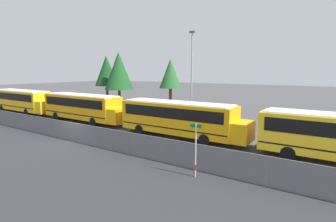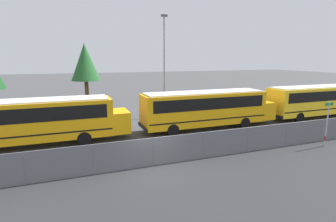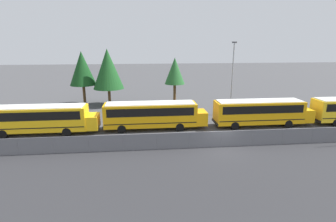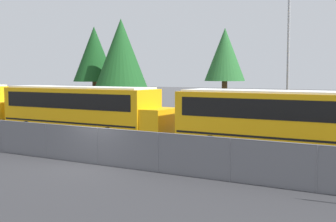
{
  "view_description": "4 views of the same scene",
  "coord_description": "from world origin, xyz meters",
  "px_view_note": "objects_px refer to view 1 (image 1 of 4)",
  "views": [
    {
      "loc": [
        18.36,
        -13.34,
        5.89
      ],
      "look_at": [
        5.12,
        6.64,
        2.18
      ],
      "focal_mm": 28.0,
      "sensor_mm": 36.0,
      "label": 1
    },
    {
      "loc": [
        -3.98,
        -13.09,
        5.87
      ],
      "look_at": [
        2.9,
        5.34,
        1.91
      ],
      "focal_mm": 28.0,
      "sensor_mm": 36.0,
      "label": 2
    },
    {
      "loc": [
        -7.58,
        -23.19,
        9.99
      ],
      "look_at": [
        -4.68,
        5.17,
        2.4
      ],
      "focal_mm": 28.0,
      "sensor_mm": 36.0,
      "label": 3
    },
    {
      "loc": [
        13.1,
        -15.72,
        4.0
      ],
      "look_at": [
        0.34,
        5.41,
        1.99
      ],
      "focal_mm": 50.0,
      "sensor_mm": 36.0,
      "label": 4
    }
  ],
  "objects_px": {
    "school_bus_1": "(83,106)",
    "school_bus_2": "(179,117)",
    "tree_2": "(170,74)",
    "tree_1": "(106,71)",
    "school_bus_0": "(23,99)",
    "tree_0": "(119,71)",
    "light_pole": "(192,75)",
    "street_sign": "(196,149)"
  },
  "relations": [
    {
      "from": "school_bus_1",
      "to": "school_bus_2",
      "type": "relative_size",
      "value": 1.0
    },
    {
      "from": "tree_2",
      "to": "school_bus_1",
      "type": "bearing_deg",
      "value": -108.68
    },
    {
      "from": "tree_1",
      "to": "school_bus_1",
      "type": "bearing_deg",
      "value": -52.58
    },
    {
      "from": "school_bus_0",
      "to": "tree_2",
      "type": "xyz_separation_m",
      "value": [
        16.57,
        12.58,
        3.53
      ]
    },
    {
      "from": "tree_0",
      "to": "light_pole",
      "type": "bearing_deg",
      "value": -22.13
    },
    {
      "from": "street_sign",
      "to": "tree_0",
      "type": "bearing_deg",
      "value": 141.45
    },
    {
      "from": "school_bus_0",
      "to": "school_bus_1",
      "type": "bearing_deg",
      "value": 1.82
    },
    {
      "from": "school_bus_0",
      "to": "street_sign",
      "type": "distance_m",
      "value": 31.47
    },
    {
      "from": "tree_2",
      "to": "tree_1",
      "type": "bearing_deg",
      "value": 173.76
    },
    {
      "from": "school_bus_2",
      "to": "tree_0",
      "type": "distance_m",
      "value": 23.58
    },
    {
      "from": "tree_0",
      "to": "school_bus_2",
      "type": "bearing_deg",
      "value": -33.22
    },
    {
      "from": "tree_0",
      "to": "tree_2",
      "type": "xyz_separation_m",
      "value": [
        10.52,
        -0.42,
        -0.42
      ]
    },
    {
      "from": "school_bus_2",
      "to": "street_sign",
      "type": "height_order",
      "value": "school_bus_2"
    },
    {
      "from": "school_bus_1",
      "to": "tree_0",
      "type": "xyz_separation_m",
      "value": [
        -6.4,
        12.61,
        3.95
      ]
    },
    {
      "from": "tree_1",
      "to": "tree_2",
      "type": "distance_m",
      "value": 14.77
    },
    {
      "from": "school_bus_2",
      "to": "light_pole",
      "type": "relative_size",
      "value": 1.2
    },
    {
      "from": "tree_0",
      "to": "tree_2",
      "type": "distance_m",
      "value": 10.53
    },
    {
      "from": "street_sign",
      "to": "tree_1",
      "type": "bearing_deg",
      "value": 144.13
    },
    {
      "from": "tree_1",
      "to": "tree_2",
      "type": "height_order",
      "value": "tree_1"
    },
    {
      "from": "tree_1",
      "to": "light_pole",
      "type": "bearing_deg",
      "value": -20.98
    },
    {
      "from": "street_sign",
      "to": "light_pole",
      "type": "relative_size",
      "value": 0.31
    },
    {
      "from": "school_bus_0",
      "to": "light_pole",
      "type": "height_order",
      "value": "light_pole"
    },
    {
      "from": "school_bus_0",
      "to": "school_bus_1",
      "type": "xyz_separation_m",
      "value": [
        12.45,
        0.39,
        0.0
      ]
    },
    {
      "from": "street_sign",
      "to": "light_pole",
      "type": "height_order",
      "value": "light_pole"
    },
    {
      "from": "street_sign",
      "to": "light_pole",
      "type": "bearing_deg",
      "value": 119.5
    },
    {
      "from": "school_bus_0",
      "to": "tree_2",
      "type": "relative_size",
      "value": 1.59
    },
    {
      "from": "street_sign",
      "to": "school_bus_2",
      "type": "bearing_deg",
      "value": 127.11
    },
    {
      "from": "school_bus_1",
      "to": "tree_2",
      "type": "bearing_deg",
      "value": 71.32
    },
    {
      "from": "school_bus_0",
      "to": "tree_1",
      "type": "height_order",
      "value": "tree_1"
    },
    {
      "from": "light_pole",
      "to": "tree_1",
      "type": "xyz_separation_m",
      "value": [
        -21.78,
        8.35,
        0.45
      ]
    },
    {
      "from": "light_pole",
      "to": "tree_2",
      "type": "xyz_separation_m",
      "value": [
        -7.1,
        6.75,
        0.03
      ]
    },
    {
      "from": "light_pole",
      "to": "tree_0",
      "type": "xyz_separation_m",
      "value": [
        -17.62,
        7.16,
        0.44
      ]
    },
    {
      "from": "school_bus_2",
      "to": "tree_0",
      "type": "xyz_separation_m",
      "value": [
        -19.44,
        12.73,
        3.95
      ]
    },
    {
      "from": "school_bus_1",
      "to": "tree_1",
      "type": "xyz_separation_m",
      "value": [
        -10.55,
        13.79,
        3.96
      ]
    },
    {
      "from": "tree_0",
      "to": "tree_1",
      "type": "relative_size",
      "value": 1.05
    },
    {
      "from": "school_bus_1",
      "to": "tree_2",
      "type": "relative_size",
      "value": 1.59
    },
    {
      "from": "light_pole",
      "to": "tree_0",
      "type": "bearing_deg",
      "value": 157.87
    },
    {
      "from": "school_bus_0",
      "to": "tree_1",
      "type": "relative_size",
      "value": 1.4
    },
    {
      "from": "school_bus_1",
      "to": "tree_2",
      "type": "distance_m",
      "value": 13.34
    },
    {
      "from": "light_pole",
      "to": "tree_0",
      "type": "height_order",
      "value": "light_pole"
    },
    {
      "from": "school_bus_2",
      "to": "street_sign",
      "type": "relative_size",
      "value": 3.92
    },
    {
      "from": "school_bus_1",
      "to": "light_pole",
      "type": "height_order",
      "value": "light_pole"
    }
  ]
}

